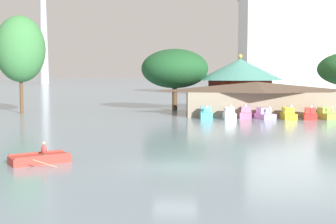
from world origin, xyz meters
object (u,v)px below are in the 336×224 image
object	(u,v)px
boathouse	(257,98)
shoreline_tree_mid	(175,69)
shoreline_tree_tall_left	(20,49)
pedal_boat_red	(310,115)
green_roof_pavilion	(240,80)
background_building_block	(296,44)
pedal_boat_cyan	(206,114)
pedal_boat_lavender	(265,114)
rowboat_with_rower	(40,159)
pedal_boat_white	(229,114)
pedal_boat_pink	(246,114)
pedal_boat_yellow	(288,114)
pedal_boat_lime	(326,114)

from	to	relation	value
boathouse	shoreline_tree_mid	bearing A→B (deg)	141.44
shoreline_tree_tall_left	pedal_boat_red	bearing A→B (deg)	-11.56
green_roof_pavilion	background_building_block	size ratio (longest dim) A/B	0.48
pedal_boat_cyan	pedal_boat_red	xyz separation A→B (m)	(12.29, -0.59, -0.04)
pedal_boat_lavender	background_building_block	size ratio (longest dim) A/B	0.11
shoreline_tree_tall_left	shoreline_tree_mid	distance (m)	22.13
rowboat_with_rower	boathouse	size ratio (longest dim) A/B	0.21
pedal_boat_cyan	pedal_boat_lavender	distance (m)	7.06
rowboat_with_rower	shoreline_tree_tall_left	world-z (taller)	shoreline_tree_tall_left
pedal_boat_white	pedal_boat_pink	size ratio (longest dim) A/B	1.19
shoreline_tree_mid	pedal_boat_cyan	bearing A→B (deg)	-74.55
pedal_boat_white	background_building_block	xyz separation A→B (m)	(23.42, 62.11, 12.43)
rowboat_with_rower	pedal_boat_white	size ratio (longest dim) A/B	1.36
rowboat_with_rower	pedal_boat_white	bearing A→B (deg)	-151.33
boathouse	pedal_boat_yellow	bearing A→B (deg)	-64.42
pedal_boat_yellow	boathouse	world-z (taller)	boathouse
rowboat_with_rower	shoreline_tree_mid	world-z (taller)	shoreline_tree_mid
shoreline_tree_tall_left	pedal_boat_lavender	bearing A→B (deg)	-12.14
pedal_boat_pink	shoreline_tree_mid	world-z (taller)	shoreline_tree_mid
pedal_boat_white	pedal_boat_pink	bearing A→B (deg)	117.09
pedal_boat_pink	pedal_boat_red	xyz separation A→B (m)	(7.43, -0.99, -0.05)
pedal_boat_lime	green_roof_pavilion	xyz separation A→B (m)	(-8.34, 14.87, 3.91)
pedal_boat_yellow	pedal_boat_lime	bearing A→B (deg)	97.08
pedal_boat_lavender	shoreline_tree_tall_left	bearing A→B (deg)	-122.03
pedal_boat_lavender	green_roof_pavilion	xyz separation A→B (m)	(-1.05, 14.74, 3.94)
rowboat_with_rower	pedal_boat_yellow	xyz separation A→B (m)	(21.33, 27.87, 0.31)
rowboat_with_rower	pedal_boat_yellow	world-z (taller)	pedal_boat_yellow
pedal_boat_white	pedal_boat_pink	xyz separation A→B (m)	(2.13, 1.09, 0.01)
pedal_boat_lavender	green_roof_pavilion	distance (m)	15.30
pedal_boat_pink	shoreline_tree_tall_left	size ratio (longest dim) A/B	0.19
pedal_boat_pink	background_building_block	bearing A→B (deg)	173.23
pedal_boat_pink	green_roof_pavilion	bearing A→B (deg)	-172.04
pedal_boat_cyan	pedal_boat_yellow	xyz separation A→B (m)	(9.74, -0.50, -0.02)
pedal_boat_white	pedal_boat_pink	distance (m)	2.39
boathouse	pedal_boat_white	bearing A→B (deg)	-124.80
pedal_boat_white	green_roof_pavilion	bearing A→B (deg)	168.16
shoreline_tree_mid	background_building_block	xyz separation A→B (m)	(30.02, 47.44, 6.82)
shoreline_tree_mid	pedal_boat_white	bearing A→B (deg)	-65.78
pedal_boat_lime	shoreline_tree_tall_left	size ratio (longest dim) A/B	0.22
rowboat_with_rower	shoreline_tree_mid	bearing A→B (deg)	-134.31
shoreline_tree_mid	rowboat_with_rower	bearing A→B (deg)	-100.34
pedal_boat_yellow	pedal_boat_red	size ratio (longest dim) A/B	1.10
pedal_boat_red	pedal_boat_lime	distance (m)	2.14
pedal_boat_yellow	shoreline_tree_mid	size ratio (longest dim) A/B	0.30
pedal_boat_pink	green_roof_pavilion	xyz separation A→B (m)	(1.14, 14.49, 3.86)
pedal_boat_pink	background_building_block	xyz separation A→B (m)	(21.29, 61.02, 12.42)
pedal_boat_cyan	pedal_boat_lavender	world-z (taller)	pedal_boat_cyan
pedal_boat_white	pedal_boat_lavender	world-z (taller)	pedal_boat_white
rowboat_with_rower	pedal_boat_lavender	distance (m)	34.07
pedal_boat_white	rowboat_with_rower	bearing A→B (deg)	-27.35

